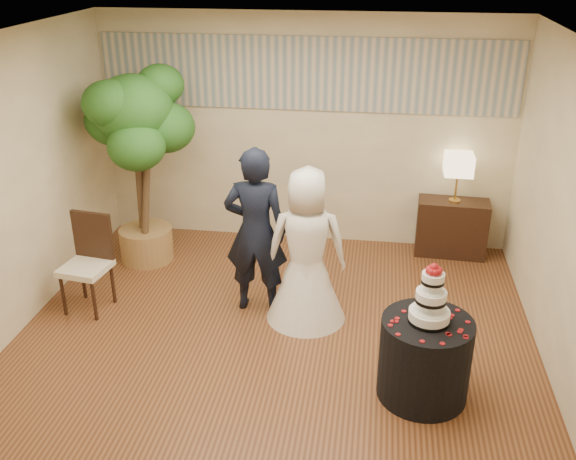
% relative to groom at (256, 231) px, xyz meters
% --- Properties ---
extents(floor, '(5.00, 5.00, 0.00)m').
position_rel_groom_xyz_m(floor, '(0.27, -0.71, -0.87)').
color(floor, brown).
rests_on(floor, ground).
extents(ceiling, '(5.00, 5.00, 0.00)m').
position_rel_groom_xyz_m(ceiling, '(0.27, -0.71, 1.93)').
color(ceiling, white).
rests_on(ceiling, wall_back).
extents(wall_back, '(5.00, 0.06, 2.80)m').
position_rel_groom_xyz_m(wall_back, '(0.27, 1.79, 0.53)').
color(wall_back, beige).
rests_on(wall_back, ground).
extents(wall_front, '(5.00, 0.06, 2.80)m').
position_rel_groom_xyz_m(wall_front, '(0.27, -3.21, 0.53)').
color(wall_front, beige).
rests_on(wall_front, ground).
extents(wall_right, '(0.06, 5.00, 2.80)m').
position_rel_groom_xyz_m(wall_right, '(2.77, -0.71, 0.53)').
color(wall_right, beige).
rests_on(wall_right, ground).
extents(mural_border, '(4.90, 0.02, 0.85)m').
position_rel_groom_xyz_m(mural_border, '(0.27, 1.77, 1.23)').
color(mural_border, '#A5A498').
rests_on(mural_border, wall_back).
extents(groom, '(0.64, 0.42, 1.75)m').
position_rel_groom_xyz_m(groom, '(0.00, 0.00, 0.00)').
color(groom, black).
rests_on(groom, floor).
extents(bride, '(0.88, 0.88, 1.60)m').
position_rel_groom_xyz_m(bride, '(0.53, -0.12, -0.07)').
color(bride, white).
rests_on(bride, floor).
extents(cake_table, '(0.88, 0.88, 0.72)m').
position_rel_groom_xyz_m(cake_table, '(1.64, -1.19, -0.51)').
color(cake_table, black).
rests_on(cake_table, floor).
extents(wedding_cake, '(0.34, 0.34, 0.53)m').
position_rel_groom_xyz_m(wedding_cake, '(1.64, -1.19, 0.11)').
color(wedding_cake, white).
rests_on(wedding_cake, cake_table).
extents(console, '(0.85, 0.41, 0.69)m').
position_rel_groom_xyz_m(console, '(2.09, 1.57, -0.53)').
color(console, black).
rests_on(console, floor).
extents(table_lamp, '(0.32, 0.32, 0.58)m').
position_rel_groom_xyz_m(table_lamp, '(2.09, 1.57, 0.11)').
color(table_lamp, beige).
rests_on(table_lamp, console).
extents(ficus_tree, '(1.50, 1.50, 2.34)m').
position_rel_groom_xyz_m(ficus_tree, '(-1.52, 0.90, 0.29)').
color(ficus_tree, '#275F1E').
rests_on(ficus_tree, floor).
extents(side_chair, '(0.53, 0.54, 1.01)m').
position_rel_groom_xyz_m(side_chair, '(-1.72, -0.28, -0.37)').
color(side_chair, black).
rests_on(side_chair, floor).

